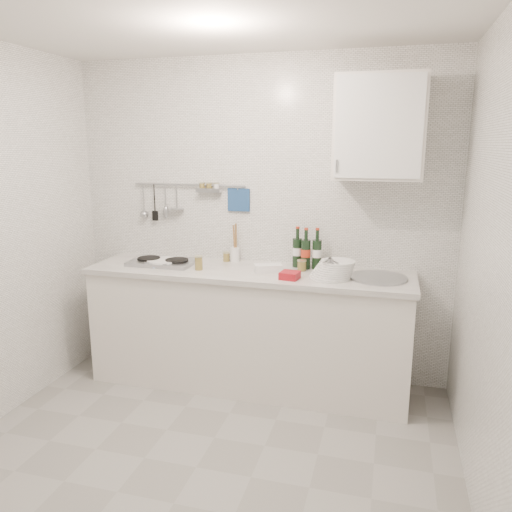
{
  "coord_description": "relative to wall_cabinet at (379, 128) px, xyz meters",
  "views": [
    {
      "loc": [
        1.02,
        -2.38,
        1.85
      ],
      "look_at": [
        0.12,
        0.9,
        1.08
      ],
      "focal_mm": 35.0,
      "sensor_mm": 36.0,
      "label": 1
    }
  ],
  "objects": [
    {
      "name": "wall_rail",
      "position": [
        -1.5,
        0.15,
        -0.52
      ],
      "size": [
        0.98,
        0.09,
        0.34
      ],
      "color": "#93969B",
      "rests_on": "back_wall"
    },
    {
      "name": "wine_bottles",
      "position": [
        -0.49,
        0.05,
        -0.87
      ],
      "size": [
        0.23,
        0.11,
        0.31
      ],
      "rotation": [
        0.0,
        0.0,
        -0.15
      ],
      "color": "black",
      "rests_on": "counter"
    },
    {
      "name": "ceiling",
      "position": [
        -0.9,
        -1.22,
        0.55
      ],
      "size": [
        3.0,
        3.0,
        0.0
      ],
      "primitive_type": "plane",
      "rotation": [
        3.14,
        0.0,
        0.0
      ],
      "color": "silver",
      "rests_on": "back_wall"
    },
    {
      "name": "wall_right",
      "position": [
        0.6,
        -1.22,
        -0.7
      ],
      "size": [
        0.02,
        2.8,
        2.5
      ],
      "primitive_type": "cube",
      "color": "silver",
      "rests_on": "floor"
    },
    {
      "name": "wall_cabinet",
      "position": [
        0.0,
        0.0,
        0.0
      ],
      "size": [
        0.6,
        0.38,
        0.7
      ],
      "color": "silver",
      "rests_on": "back_wall"
    },
    {
      "name": "utensil_crock",
      "position": [
        -1.08,
        0.11,
        -0.96
      ],
      "size": [
        0.08,
        0.08,
        0.31
      ],
      "rotation": [
        0.0,
        0.0,
        0.28
      ],
      "color": "white",
      "rests_on": "counter"
    },
    {
      "name": "jar_c",
      "position": [
        -0.51,
        -0.04,
        -0.99
      ],
      "size": [
        0.07,
        0.07,
        0.08
      ],
      "rotation": [
        0.0,
        0.0,
        -0.37
      ],
      "color": "olive",
      "rests_on": "counter"
    },
    {
      "name": "jar_b",
      "position": [
        -0.28,
        0.02,
        -0.99
      ],
      "size": [
        0.06,
        0.06,
        0.07
      ],
      "rotation": [
        0.0,
        0.0,
        0.03
      ],
      "color": "olive",
      "rests_on": "counter"
    },
    {
      "name": "counter",
      "position": [
        -0.89,
        -0.12,
        -1.52
      ],
      "size": [
        2.44,
        0.64,
        0.96
      ],
      "color": "silver",
      "rests_on": "floor"
    },
    {
      "name": "jar_a",
      "position": [
        -1.15,
        0.1,
        -0.99
      ],
      "size": [
        0.06,
        0.06,
        0.08
      ],
      "rotation": [
        0.0,
        0.0,
        -0.4
      ],
      "color": "olive",
      "rests_on": "counter"
    },
    {
      "name": "butter_dish",
      "position": [
        -0.74,
        -0.15,
        -1.0
      ],
      "size": [
        0.22,
        0.17,
        0.06
      ],
      "primitive_type": "cube",
      "rotation": [
        0.0,
        0.0,
        0.43
      ],
      "color": "white",
      "rests_on": "counter"
    },
    {
      "name": "back_wall",
      "position": [
        -0.9,
        0.18,
        -0.7
      ],
      "size": [
        3.0,
        0.02,
        2.5
      ],
      "primitive_type": "cube",
      "color": "silver",
      "rests_on": "floor"
    },
    {
      "name": "floor",
      "position": [
        -0.9,
        -1.22,
        -1.95
      ],
      "size": [
        3.0,
        3.0,
        0.0
      ],
      "primitive_type": "plane",
      "color": "gray",
      "rests_on": "ground"
    },
    {
      "name": "plate_stack_sink",
      "position": [
        -0.26,
        -0.18,
        -0.97
      ],
      "size": [
        0.32,
        0.3,
        0.13
      ],
      "rotation": [
        0.0,
        0.0,
        0.14
      ],
      "color": "white",
      "rests_on": "counter"
    },
    {
      "name": "strawberry_punnet",
      "position": [
        -0.55,
        -0.29,
        -1.0
      ],
      "size": [
        0.14,
        0.14,
        0.05
      ],
      "primitive_type": "cube",
      "rotation": [
        0.0,
        0.0,
        -0.13
      ],
      "color": "#B51422",
      "rests_on": "counter"
    },
    {
      "name": "jar_d",
      "position": [
        -1.26,
        -0.22,
        -0.98
      ],
      "size": [
        0.06,
        0.06,
        0.11
      ],
      "rotation": [
        0.0,
        0.0,
        0.06
      ],
      "color": "olive",
      "rests_on": "counter"
    },
    {
      "name": "plate_stack_hob",
      "position": [
        -1.59,
        -0.14,
        -1.01
      ],
      "size": [
        0.27,
        0.27,
        0.04
      ],
      "rotation": [
        0.0,
        0.0,
        0.18
      ],
      "color": "#5484BF",
      "rests_on": "counter"
    }
  ]
}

